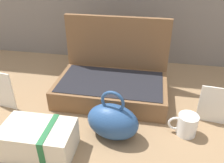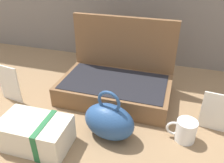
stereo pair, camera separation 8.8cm
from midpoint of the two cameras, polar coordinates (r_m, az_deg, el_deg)
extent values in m
plane|color=#8C6D4C|center=(0.99, 4.52, -8.29)|extent=(6.00, 6.00, 0.00)
cube|color=brown|center=(1.06, 2.97, -2.26)|extent=(0.50, 0.28, 0.09)
cube|color=black|center=(1.03, 3.04, -0.11)|extent=(0.46, 0.26, 0.00)
cube|color=brown|center=(1.13, 5.11, 7.25)|extent=(0.50, 0.02, 0.34)
ellipsoid|color=#284C7F|center=(0.85, 2.29, -9.98)|extent=(0.21, 0.15, 0.13)
torus|color=#284C7F|center=(0.79, 2.42, -5.15)|extent=(0.09, 0.03, 0.09)
cube|color=beige|center=(0.85, -15.59, -12.31)|extent=(0.24, 0.15, 0.11)
cube|color=#236638|center=(0.83, -13.03, -12.99)|extent=(0.02, 0.15, 0.11)
cylinder|color=white|center=(0.90, 20.58, -11.43)|extent=(0.07, 0.07, 0.08)
torus|color=white|center=(0.90, 17.93, -11.09)|extent=(0.06, 0.01, 0.06)
cube|color=white|center=(1.10, -22.07, -0.59)|extent=(0.12, 0.02, 0.17)
cube|color=white|center=(0.97, 27.21, -7.01)|extent=(0.12, 0.02, 0.16)
camera|label=1|loc=(0.04, -87.14, 1.68)|focal=36.91mm
camera|label=2|loc=(0.04, 92.86, -1.68)|focal=36.91mm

